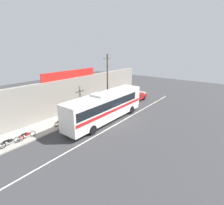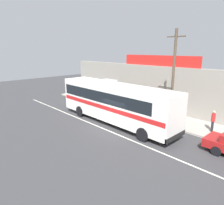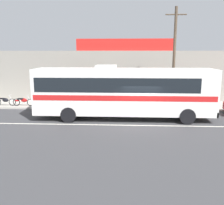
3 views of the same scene
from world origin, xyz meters
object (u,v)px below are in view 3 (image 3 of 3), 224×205
Objects in this scene: motorcycle_red at (4,101)px; motorcycle_purple at (71,101)px; pedestrian_far_left at (207,94)px; motorcycle_blue at (23,101)px; intercity_bus at (123,90)px; utility_pole at (174,58)px.

motorcycle_purple is at bearing -0.17° from motorcycle_red.
motorcycle_red is 1.11× the size of pedestrian_far_left.
motorcycle_blue is 1.07× the size of pedestrian_far_left.
intercity_bus is 6.62× the size of motorcycle_purple.
motorcycle_blue is at bearing -176.97° from pedestrian_far_left.
motorcycle_purple is (-4.40, 3.21, -1.50)m from intercity_bus.
utility_pole reaches higher than pedestrian_far_left.
intercity_bus is at bearing -143.92° from utility_pole.
intercity_bus reaches higher than motorcycle_purple.
pedestrian_far_left is (3.12, 1.15, -3.10)m from utility_pole.
motorcycle_purple is (-8.41, 0.29, -3.68)m from utility_pole.
pedestrian_far_left is (11.53, 0.85, 0.58)m from motorcycle_purple.
motorcycle_purple is at bearing 143.85° from intercity_bus.
motorcycle_blue is (-4.16, 0.02, 0.00)m from motorcycle_purple.
motorcycle_purple is 1.08× the size of pedestrian_far_left.
utility_pole is 4.61× the size of pedestrian_far_left.
motorcycle_red is at bearing -177.23° from pedestrian_far_left.
motorcycle_purple is 11.58m from pedestrian_far_left.
motorcycle_blue is at bearing 179.69° from motorcycle_purple.
utility_pole is 4.55m from pedestrian_far_left.
intercity_bus is at bearing -150.30° from pedestrian_far_left.
motorcycle_red is at bearing -179.80° from motorcycle_blue.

